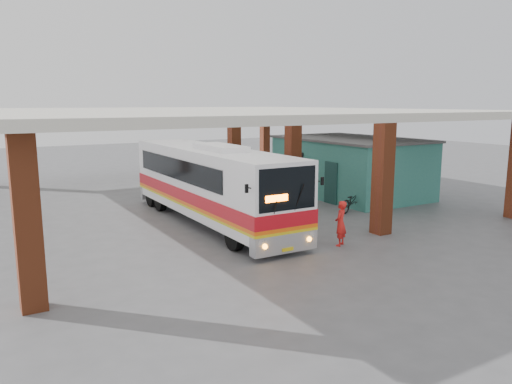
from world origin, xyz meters
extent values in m
plane|color=#515154|center=(0.00, 0.00, 0.00)|extent=(90.00, 90.00, 0.00)
cube|color=brown|center=(3.00, -3.00, 2.17)|extent=(0.60, 0.60, 4.35)
cube|color=brown|center=(3.00, 3.00, 2.17)|extent=(0.60, 0.60, 4.35)
cube|color=brown|center=(3.00, 9.00, 2.17)|extent=(0.60, 0.60, 4.35)
cube|color=brown|center=(-9.50, -4.00, 2.17)|extent=(0.60, 0.60, 4.35)
cube|color=brown|center=(10.00, 17.00, 2.17)|extent=(0.60, 0.60, 4.35)
cube|color=beige|center=(0.50, 6.50, 4.50)|extent=(21.00, 23.00, 0.30)
cube|color=#2E746C|center=(7.50, 4.00, 1.50)|extent=(5.00, 8.00, 3.00)
cube|color=#4C4C4C|center=(7.50, 4.00, 3.05)|extent=(5.20, 8.20, 0.12)
cube|color=#153A36|center=(4.98, 2.50, 1.05)|extent=(0.08, 0.95, 2.10)
cube|color=black|center=(4.98, 5.50, 1.80)|extent=(0.08, 1.20, 1.00)
cube|color=black|center=(4.95, 5.50, 1.80)|extent=(0.04, 1.30, 1.10)
cube|color=white|center=(-1.92, 1.88, 1.81)|extent=(2.39, 11.43, 2.67)
cube|color=white|center=(-1.92, 0.93, 3.24)|extent=(1.14, 2.86, 0.24)
cube|color=#97979C|center=(-1.93, -3.67, 0.52)|extent=(2.40, 0.38, 0.67)
cube|color=red|center=(-1.92, 1.88, 1.29)|extent=(2.43, 11.43, 0.48)
cube|color=#F8610D|center=(-1.92, 1.88, 0.99)|extent=(2.43, 11.43, 0.12)
cube|color=yellow|center=(-1.92, 1.88, 0.88)|extent=(2.43, 11.43, 0.10)
cube|color=black|center=(-1.93, -3.80, 2.31)|extent=(2.13, 0.10, 1.38)
cube|color=black|center=(-3.12, 2.64, 2.29)|extent=(0.05, 8.57, 0.86)
cube|color=black|center=(-0.72, 2.64, 2.29)|extent=(0.05, 8.57, 0.86)
cube|color=#FF5905|center=(-2.35, -3.86, 2.05)|extent=(0.81, 0.05, 0.21)
sphere|color=orange|center=(-2.78, -3.87, 0.55)|extent=(0.17, 0.17, 0.17)
sphere|color=orange|center=(-1.07, -3.87, 0.55)|extent=(0.17, 0.17, 0.17)
cube|color=yellow|center=(-1.93, -3.88, 0.33)|extent=(0.43, 0.03, 0.11)
cylinder|color=black|center=(-2.94, -2.12, 0.48)|extent=(0.31, 0.95, 0.95)
cylinder|color=black|center=(-0.91, -2.12, 0.48)|extent=(0.31, 0.95, 0.95)
cylinder|color=black|center=(-2.93, 5.21, 0.48)|extent=(0.31, 0.95, 0.95)
cylinder|color=black|center=(-0.91, 5.21, 0.48)|extent=(0.31, 0.95, 0.95)
cylinder|color=black|center=(-2.93, 6.45, 0.48)|extent=(0.31, 0.95, 0.95)
cylinder|color=black|center=(-0.91, 6.45, 0.48)|extent=(0.31, 0.95, 0.95)
imported|color=black|center=(4.70, 0.58, 0.51)|extent=(2.05, 1.34, 1.02)
imported|color=red|center=(0.57, -3.50, 0.80)|extent=(0.70, 0.63, 1.61)
cube|color=red|center=(4.76, 5.58, 0.24)|extent=(0.46, 0.46, 0.06)
cube|color=red|center=(4.94, 5.60, 0.51)|extent=(0.08, 0.43, 0.61)
cylinder|color=black|center=(4.60, 5.40, 0.10)|extent=(0.03, 0.03, 0.20)
cylinder|color=black|center=(4.94, 5.42, 0.10)|extent=(0.03, 0.03, 0.20)
cylinder|color=black|center=(4.57, 5.75, 0.10)|extent=(0.03, 0.03, 0.20)
cylinder|color=black|center=(4.92, 5.77, 0.10)|extent=(0.03, 0.03, 0.20)
camera|label=1|loc=(-10.67, -16.69, 5.00)|focal=35.00mm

